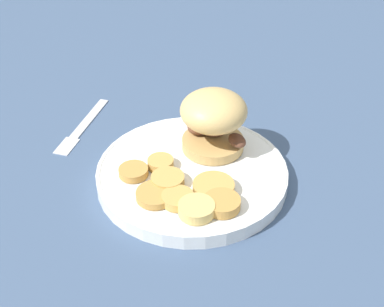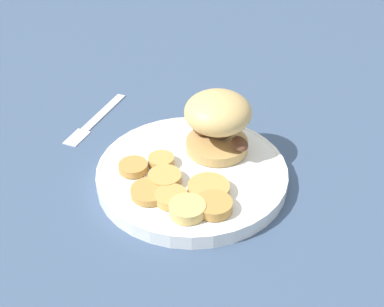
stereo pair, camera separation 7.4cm
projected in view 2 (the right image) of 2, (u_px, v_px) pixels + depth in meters
ground_plane at (192, 180)px, 0.77m from camera, size 4.00×4.00×0.00m
dinner_plate at (192, 173)px, 0.76m from camera, size 0.27×0.27×0.02m
sandwich at (217, 120)px, 0.76m from camera, size 0.10×0.10×0.09m
potato_round_0 at (214, 205)px, 0.68m from camera, size 0.05×0.05×0.01m
potato_round_1 at (133, 167)px, 0.75m from camera, size 0.04×0.04×0.01m
potato_round_2 at (165, 178)px, 0.73m from camera, size 0.05×0.05×0.01m
potato_round_3 at (161, 161)px, 0.76m from camera, size 0.04×0.04×0.01m
potato_round_4 at (171, 197)px, 0.69m from camera, size 0.04×0.04×0.01m
potato_round_5 at (209, 189)px, 0.71m from camera, size 0.06×0.06×0.01m
potato_round_6 at (150, 191)px, 0.70m from camera, size 0.05×0.05×0.01m
potato_round_7 at (187, 209)px, 0.67m from camera, size 0.05×0.05×0.01m
fork at (96, 119)px, 0.89m from camera, size 0.11×0.15×0.00m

